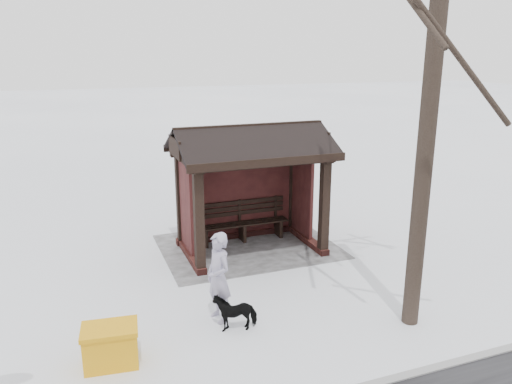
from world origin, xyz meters
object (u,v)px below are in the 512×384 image
bus_shelter (248,162)px  pedestrian (219,277)px  grit_bin (111,345)px  dog (235,311)px

bus_shelter → pedestrian: bus_shelter is taller
pedestrian → grit_bin: bearing=-83.5°
bus_shelter → grit_bin: (3.62, 3.78, -1.84)m
bus_shelter → dog: (1.49, 3.43, -1.85)m
dog → grit_bin: grit_bin is taller
bus_shelter → grit_bin: size_ratio=3.98×
pedestrian → grit_bin: (1.95, 0.71, -0.50)m
dog → grit_bin: size_ratio=0.83×
grit_bin → pedestrian: bearing=-153.2°
dog → bus_shelter: bearing=164.7°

